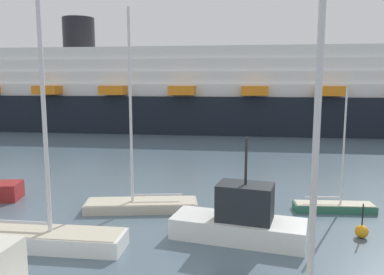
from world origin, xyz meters
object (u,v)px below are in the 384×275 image
Objects in this scene: sailboat_5 at (37,232)px; sailboat_0 at (334,205)px; sailboat_4 at (141,202)px; fishing_boat_2 at (240,220)px; channel_buoy_0 at (362,231)px; cruise_ship at (188,94)px.

sailboat_0 is at bearing 24.94° from sailboat_5.
sailboat_4 is 0.80× the size of sailboat_5.
fishing_boat_2 is 3.94× the size of channel_buoy_0.
sailboat_0 is 14.59m from sailboat_5.
sailboat_5 is at bearing -91.00° from cruise_ship.
fishing_boat_2 is at bearing -78.57° from cruise_ship.
channel_buoy_0 is at bearing 19.92° from fishing_boat_2.
cruise_ship reaches higher than sailboat_4.
cruise_ship is (-10.19, 34.08, 4.63)m from sailboat_0.
sailboat_4 reaches higher than channel_buoy_0.
sailboat_5 reaches higher than sailboat_4.
sailboat_0 reaches higher than channel_buoy_0.
fishing_boat_2 is 0.07× the size of cruise_ship.
sailboat_4 reaches higher than fishing_boat_2.
cruise_ship is at bearing 105.41° from channel_buoy_0.
sailboat_5 is (-13.56, -5.37, 0.32)m from sailboat_0.
sailboat_0 is at bearing -69.46° from cruise_ship.
cruise_ship is (3.37, 39.45, 4.32)m from sailboat_5.
fishing_boat_2 reaches higher than channel_buoy_0.
sailboat_0 is 0.50× the size of sailboat_5.
sailboat_0 is at bearing 92.77° from channel_buoy_0.
cruise_ship reaches higher than fishing_boat_2.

